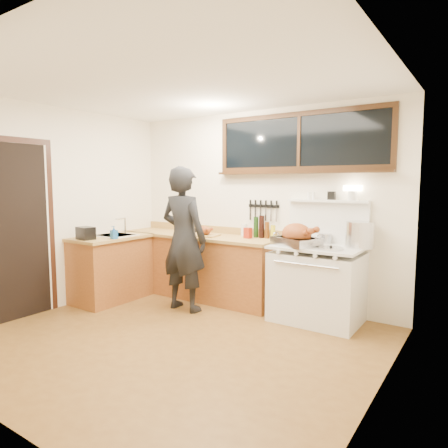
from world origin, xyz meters
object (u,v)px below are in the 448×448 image
Objects in this scene: cutting_board at (204,232)px; roast_turkey at (297,237)px; man at (184,239)px; vintage_stove at (317,282)px.

cutting_board is 1.42m from roast_turkey.
roast_turkey is at bearing 17.05° from man.
man is at bearing -160.64° from vintage_stove.
vintage_stove is 0.87× the size of man.
vintage_stove is 1.73m from man.
man is 1.43m from roast_turkey.
man reaches higher than cutting_board.
cutting_board is (-1.62, -0.06, 0.48)m from vintage_stove.
vintage_stove is at bearing 2.28° from cutting_board.
vintage_stove reaches higher than cutting_board.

